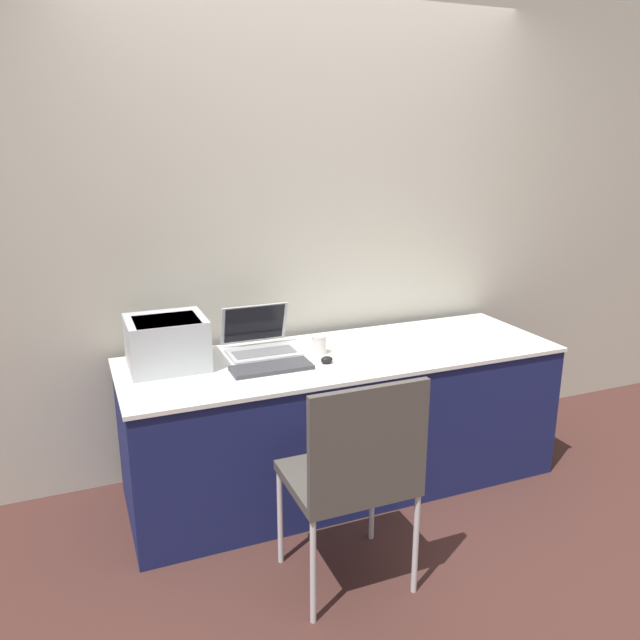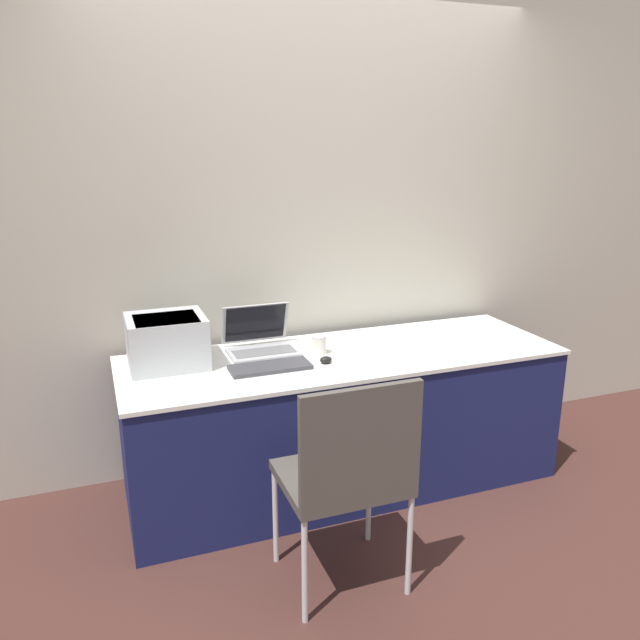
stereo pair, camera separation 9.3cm
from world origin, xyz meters
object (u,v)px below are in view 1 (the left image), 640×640
chair (355,468)px  printer (167,341)px  external_keyboard (272,368)px  coffee_cup (319,345)px  mouse (327,360)px  laptop_left (260,342)px

chair → printer: bearing=121.0°
external_keyboard → chair: chair is taller
printer → coffee_cup: (0.74, -0.10, -0.08)m
mouse → chair: size_ratio=0.06×
chair → external_keyboard: bearing=98.8°
laptop_left → chair: (0.08, -0.98, -0.23)m
external_keyboard → chair: (0.11, -0.70, -0.19)m
mouse → laptop_left: bearing=130.7°
chair → mouse: bearing=76.2°
external_keyboard → laptop_left: bearing=84.2°
printer → chair: size_ratio=0.39×
laptop_left → external_keyboard: bearing=-95.8°
laptop_left → chair: bearing=-85.3°
laptop_left → chair: size_ratio=0.38×
coffee_cup → mouse: size_ratio=1.64×
external_keyboard → mouse: mouse is taller
printer → laptop_left: bearing=6.0°
printer → coffee_cup: size_ratio=3.68×
printer → coffee_cup: bearing=-7.4°
mouse → chair: chair is taller
chair → laptop_left: bearing=94.7°
external_keyboard → coffee_cup: 0.32m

